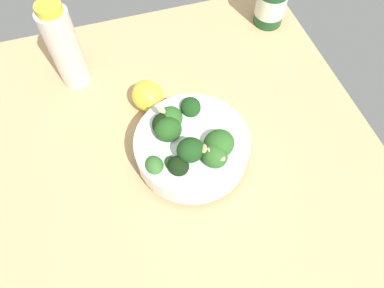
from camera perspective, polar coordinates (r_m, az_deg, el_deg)
The scene contains 5 objects.
ground_plane at distance 61.22cm, azimuth -2.79°, elevation -0.60°, with size 67.44×67.44×4.13cm, color tan.
bowl_of_broccoli at distance 54.55cm, azimuth -0.12°, elevation -0.17°, with size 18.12×18.12×9.58cm.
lemon_wedge at distance 62.22cm, azimuth -7.27°, elevation 7.79°, with size 6.08×5.38×5.19cm, color yellow.
bottle_tall at distance 77.85cm, azimuth 12.95°, elevation 21.96°, with size 6.15×6.15×12.02cm.
bottle_short at distance 65.64cm, azimuth -20.13°, elevation 14.63°, with size 5.31×5.31×16.66cm.
Camera 1 is at (-6.22, -30.35, 50.73)cm, focal length 32.52 mm.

